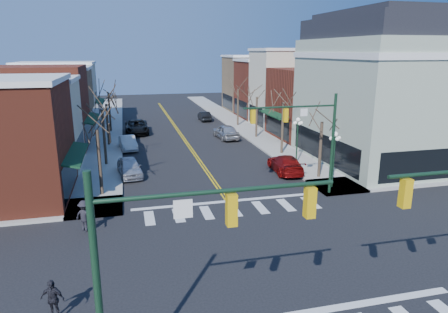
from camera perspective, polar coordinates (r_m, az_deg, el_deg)
ground at (r=20.71m, az=6.11°, el=-13.99°), size 160.00×160.00×0.00m
sidewalk_left at (r=38.36m, az=-16.91°, el=-0.75°), size 3.50×70.00×0.15m
sidewalk_right at (r=41.18m, az=8.14°, el=0.80°), size 3.50×70.00×0.15m
bldg_left_stucco_a at (r=38.11m, az=-27.55°, el=3.78°), size 10.00×7.00×7.50m
bldg_left_brick_b at (r=45.77m, az=-25.40°, el=6.25°), size 10.00×9.00×8.50m
bldg_left_tan at (r=53.86m, az=-23.71°, el=7.14°), size 10.00×7.50×7.80m
bldg_left_stucco_b at (r=61.45m, az=-22.58°, el=8.24°), size 10.00×8.00×8.20m
bldg_right_brick_a at (r=48.39m, az=13.25°, el=7.37°), size 10.00×8.50×8.00m
bldg_right_stucco at (r=55.26m, az=9.65°, el=9.48°), size 10.00×7.00×10.00m
bldg_right_brick_b at (r=62.25m, az=6.86°, el=9.47°), size 10.00×8.00×8.50m
bldg_right_tan at (r=69.74m, az=4.53°, el=10.30°), size 10.00×8.00×9.00m
victorian_corner at (r=39.08m, az=22.34°, el=8.90°), size 12.25×14.25×13.30m
traffic_mast_near_left at (r=10.96m, az=-7.94°, el=-13.90°), size 6.60×0.28×7.20m
traffic_mast_far_right at (r=27.66m, az=12.01°, el=3.57°), size 6.60×0.28×7.20m
lamppost_corner at (r=30.20m, az=15.47°, el=0.90°), size 0.36×0.36×4.33m
lamppost_midblock at (r=35.85m, az=10.46°, el=3.34°), size 0.36×0.36×4.33m
tree_left_a at (r=29.06m, az=-17.33°, el=-0.96°), size 0.24×0.24×4.76m
tree_left_b at (r=36.80m, az=-16.72°, el=2.54°), size 0.24×0.24×5.04m
tree_left_c at (r=44.70m, az=-16.29°, el=4.34°), size 0.24×0.24×4.55m
tree_left_d at (r=52.57m, az=-16.01°, el=6.05°), size 0.24×0.24×4.90m
tree_right_a at (r=32.57m, az=13.58°, el=0.84°), size 0.24×0.24×4.62m
tree_right_b at (r=39.61m, az=8.34°, el=3.96°), size 0.24×0.24×5.18m
tree_right_c at (r=47.02m, az=4.67°, el=5.55°), size 0.24×0.24×4.83m
tree_right_d at (r=54.57m, az=2.00°, el=6.95°), size 0.24×0.24×4.97m
car_left_near at (r=33.60m, az=-13.35°, el=-1.48°), size 2.27×4.58×1.50m
car_left_mid at (r=42.66m, az=-13.56°, el=1.90°), size 2.01×4.46×1.42m
car_left_far at (r=50.89m, az=-12.36°, el=4.16°), size 2.75×5.97×1.66m
car_right_near at (r=34.07m, az=8.74°, el=-1.04°), size 2.51×5.27×1.48m
car_right_mid at (r=46.69m, az=0.26°, el=3.59°), size 2.43×5.16×1.70m
car_right_far at (r=59.16m, az=-2.82°, el=5.78°), size 1.42×4.05×1.33m
pedestrian_dark_a at (r=17.15m, az=-23.31°, el=-18.20°), size 1.01×0.68×1.59m
pedestrian_dark_b at (r=23.82m, az=-19.29°, el=-7.99°), size 1.34×1.19×1.80m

